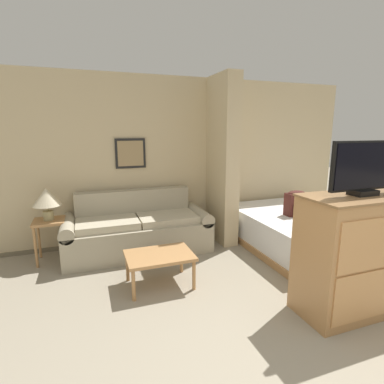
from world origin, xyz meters
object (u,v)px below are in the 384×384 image
at_px(table_lamp, 47,198).
at_px(backpack, 296,203).
at_px(tv, 366,168).
at_px(coffee_table, 159,258).
at_px(tv_dresser, 356,254).
at_px(couch, 138,230).
at_px(bed, 297,229).

bearing_deg(table_lamp, backpack, -12.38).
xyz_separation_m(table_lamp, tv, (2.93, -2.28, 0.54)).
bearing_deg(coffee_table, tv_dresser, -33.60).
distance_m(tv_dresser, backpack, 1.61).
distance_m(couch, coffee_table, 1.11).
height_order(table_lamp, tv, tv).
relative_size(coffee_table, backpack, 2.01).
xyz_separation_m(table_lamp, tv_dresser, (2.93, -2.28, -0.30)).
height_order(table_lamp, backpack, table_lamp).
bearing_deg(coffee_table, couch, 93.19).
bearing_deg(tv_dresser, tv, 90.00).
bearing_deg(tv, table_lamp, 142.12).
bearing_deg(backpack, tv, -108.16).
xyz_separation_m(couch, bed, (2.39, -0.62, -0.06)).
height_order(couch, coffee_table, couch).
bearing_deg(tv_dresser, table_lamp, 142.11).
bearing_deg(tv_dresser, coffee_table, 146.40).
height_order(tv_dresser, tv, tv).
bearing_deg(table_lamp, tv_dresser, -37.89).
distance_m(couch, bed, 2.47).
bearing_deg(bed, backpack, -148.89).
bearing_deg(backpack, table_lamp, 167.62).
relative_size(tv_dresser, backpack, 3.14).
distance_m(coffee_table, tv, 2.30).
height_order(couch, bed, couch).
distance_m(tv_dresser, bed, 1.76).
bearing_deg(table_lamp, tv, -37.88).
distance_m(couch, tv_dresser, 2.85).
xyz_separation_m(couch, tv, (1.75, -2.23, 1.11)).
bearing_deg(couch, coffee_table, -86.81).
xyz_separation_m(couch, tv_dresser, (1.75, -2.23, 0.27)).
height_order(coffee_table, backpack, backpack).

